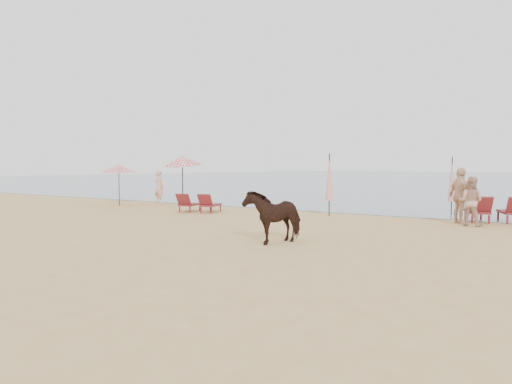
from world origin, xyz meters
TOP-DOWN VIEW (x-y plane):
  - ground at (0.00, 0.00)m, footprint 120.00×120.00m
  - lounger_cluster_left at (-4.40, 6.97)m, footprint 1.96×1.92m
  - lounger_cluster_right at (6.75, 10.10)m, footprint 2.32×2.28m
  - umbrella_open_left_a at (-10.15, 7.47)m, footprint 1.81×1.81m
  - umbrella_open_left_b at (-7.93, 9.72)m, footprint 2.03×2.07m
  - umbrella_closed_left at (0.87, 8.87)m, footprint 0.30×0.30m
  - umbrella_closed_right at (4.86, 11.74)m, footprint 0.29×0.29m
  - cow at (2.78, 1.85)m, footprint 1.06×1.77m
  - beachgoer_left at (-9.37, 9.47)m, footprint 0.72×0.55m
  - beachgoer_right_a at (6.25, 8.54)m, footprint 0.85×0.68m
  - beachgoer_right_b at (5.79, 9.15)m, footprint 1.16×1.12m

SIDE VIEW (x-z plane):
  - ground at x=0.00m, z-range 0.00..0.00m
  - lounger_cluster_left at x=-4.40m, z-range 0.11..0.67m
  - lounger_cluster_right at x=6.75m, z-range 0.13..0.77m
  - cow at x=2.78m, z-range 0.00..1.40m
  - beachgoer_right_a at x=6.25m, z-range 0.00..1.65m
  - beachgoer_left at x=-9.37m, z-range 0.00..1.77m
  - beachgoer_right_b at x=5.79m, z-range 0.00..1.95m
  - umbrella_closed_right at x=4.86m, z-range 0.27..2.63m
  - umbrella_closed_left at x=0.87m, z-range 0.29..2.79m
  - umbrella_open_left_a at x=-10.15m, z-range 0.82..2.88m
  - umbrella_open_left_b at x=-7.93m, z-range 0.95..3.54m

